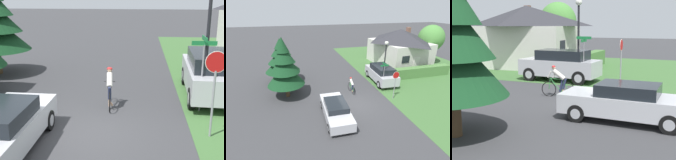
{
  "view_description": "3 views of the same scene",
  "coord_description": "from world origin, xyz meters",
  "views": [
    {
      "loc": [
        1.71,
        -9.06,
        4.4
      ],
      "look_at": [
        0.68,
        1.89,
        1.24
      ],
      "focal_mm": 50.0,
      "sensor_mm": 36.0,
      "label": 1
    },
    {
      "loc": [
        -4.9,
        -12.65,
        8.14
      ],
      "look_at": [
        -0.85,
        2.44,
        1.47
      ],
      "focal_mm": 28.0,
      "sensor_mm": 36.0,
      "label": 2
    },
    {
      "loc": [
        -13.09,
        -3.66,
        3.49
      ],
      "look_at": [
        -1.15,
        1.36,
        1.19
      ],
      "focal_mm": 50.0,
      "sensor_mm": 36.0,
      "label": 3
    }
  ],
  "objects": [
    {
      "name": "stop_sign",
      "position": [
        3.93,
        0.08,
        1.89
      ],
      "size": [
        0.65,
        0.07,
        2.71
      ],
      "rotation": [
        0.0,
        0.0,
        3.14
      ],
      "color": "gray",
      "rests_on": "ground"
    },
    {
      "name": "street_name_sign",
      "position": [
        3.98,
        2.28,
        1.95
      ],
      "size": [
        0.9,
        0.9,
        2.83
      ],
      "color": "gray",
      "rests_on": "ground"
    },
    {
      "name": "parked_suv_right",
      "position": [
        4.68,
        4.05,
        1.02
      ],
      "size": [
        2.26,
        5.03,
        1.95
      ],
      "rotation": [
        0.0,
        0.0,
        1.52
      ],
      "color": "#B7B7BC",
      "rests_on": "ground"
    },
    {
      "name": "street_lamp",
      "position": [
        4.16,
        2.68,
        3.44
      ],
      "size": [
        0.38,
        0.38,
        5.04
      ],
      "color": "black",
      "rests_on": "ground"
    },
    {
      "name": "ground_plane",
      "position": [
        0.0,
        0.0,
        0.0
      ],
      "size": [
        140.0,
        140.0,
        0.0
      ],
      "primitive_type": "plane",
      "color": "#38383A"
    },
    {
      "name": "cyclist",
      "position": [
        0.55,
        2.37,
        0.74
      ],
      "size": [
        0.44,
        1.71,
        1.56
      ],
      "rotation": [
        0.0,
        0.0,
        1.67
      ],
      "color": "black",
      "rests_on": "ground"
    },
    {
      "name": "sedan_left_lane",
      "position": [
        -2.08,
        -1.48,
        0.7
      ],
      "size": [
        1.93,
        4.77,
        1.4
      ],
      "rotation": [
        0.0,
        0.0,
        1.55
      ],
      "color": "#BCBCC1",
      "rests_on": "ground"
    }
  ]
}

